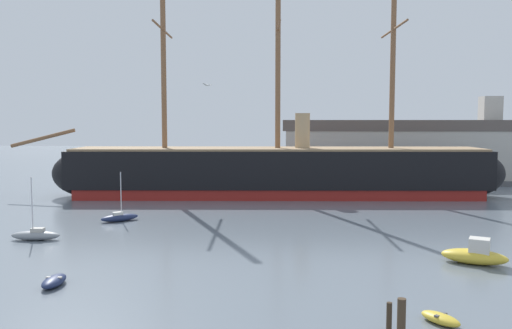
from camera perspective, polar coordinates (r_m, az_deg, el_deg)
tall_ship at (r=74.36m, az=2.36°, el=-0.71°), size 70.17×15.91×33.73m
dinghy_foreground_left at (r=37.48m, az=-21.16°, el=-11.77°), size 1.26×2.77×0.65m
dinghy_foreground_right at (r=30.68m, az=19.48°, el=-15.55°), size 2.26×2.48×0.56m
sailboat_mid_left at (r=51.83m, az=-22.90°, el=-7.08°), size 4.48×1.55×5.75m
motorboat_mid_right at (r=43.35m, az=22.77°, el=-9.06°), size 5.15×3.66×2.00m
sailboat_alongside_bow at (r=58.41m, az=-14.66°, el=-5.58°), size 3.99×3.46×5.33m
motorboat_far_left at (r=78.10m, az=-18.67°, el=-3.04°), size 2.91×3.69×1.44m
sailboat_distant_centre at (r=81.86m, az=2.31°, el=-2.42°), size 5.01×2.63×6.25m
mooring_piling_nearest at (r=27.58m, az=15.56°, el=-16.03°), size 0.42×0.42×2.17m
mooring_piling_left_pair at (r=28.84m, az=14.31°, el=-15.78°), size 0.28×0.28×1.49m
dockside_warehouse_right at (r=98.21m, az=18.94°, el=1.40°), size 58.09×13.63×15.06m
seagull_in_flight at (r=38.37m, az=-5.30°, el=8.62°), size 0.48×1.37×0.14m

